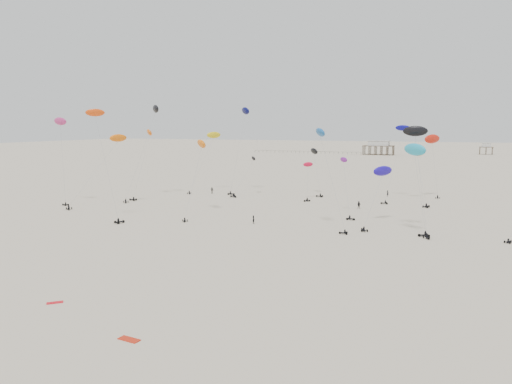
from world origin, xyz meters
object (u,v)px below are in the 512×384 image
at_px(rig_0, 106,155).
at_px(rig_9, 315,161).
at_px(pavilion_small, 486,150).
at_px(rig_4, 200,152).
at_px(spectator_0, 254,223).
at_px(pavilion_main, 378,149).

bearing_deg(rig_0, rig_9, -174.47).
relative_size(pavilion_small, rig_4, 0.47).
distance_m(rig_4, spectator_0, 22.72).
height_order(rig_4, rig_9, rig_4).
height_order(rig_4, spectator_0, rig_4).
relative_size(pavilion_small, spectator_0, 4.49).
xyz_separation_m(rig_4, rig_9, (17.02, 40.12, -4.32)).
bearing_deg(pavilion_small, rig_0, -110.53).
height_order(pavilion_main, rig_0, rig_0).
bearing_deg(rig_0, pavilion_small, -145.91).
height_order(pavilion_main, rig_4, rig_4).
xyz_separation_m(rig_4, spectator_0, (16.14, -7.34, -14.20)).
bearing_deg(pavilion_small, pavilion_main, -156.80).
distance_m(rig_9, spectator_0, 48.48).
relative_size(pavilion_main, rig_9, 1.48).
relative_size(rig_4, spectator_0, 9.57).
relative_size(rig_9, spectator_0, 7.08).
distance_m(rig_4, rig_9, 43.79).
bearing_deg(rig_4, pavilion_small, -127.60).
bearing_deg(rig_0, pavilion_main, -133.34).
bearing_deg(rig_4, rig_0, -25.69).
height_order(pavilion_small, spectator_0, pavilion_small).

